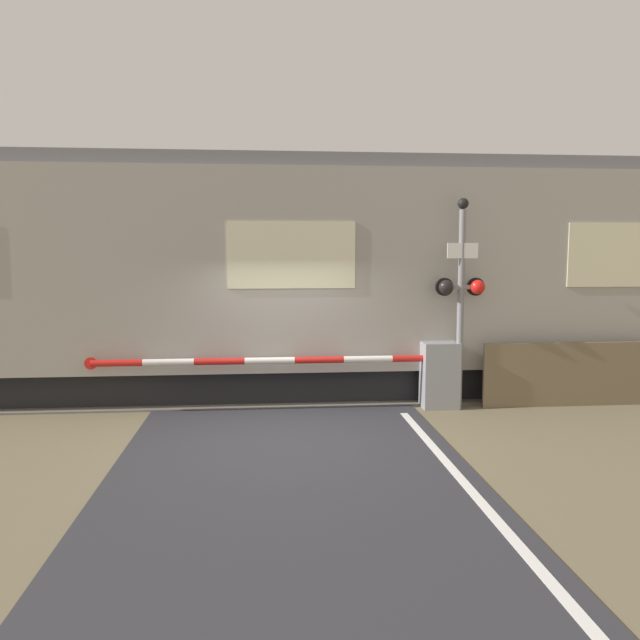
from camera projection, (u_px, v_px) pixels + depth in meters
ground_plane at (287, 436)px, 8.97m from camera, size 80.00×80.00×0.00m
track_bed at (281, 387)px, 12.08m from camera, size 36.00×3.20×0.13m
train at (288, 275)px, 11.85m from camera, size 21.13×3.10×4.28m
crossing_barrier at (408, 372)px, 10.49m from camera, size 6.13×0.44×1.12m
signal_post at (461, 291)px, 10.28m from camera, size 0.83×0.26×3.51m
roadside_fence at (574, 374)px, 10.65m from camera, size 3.19×0.06×1.10m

